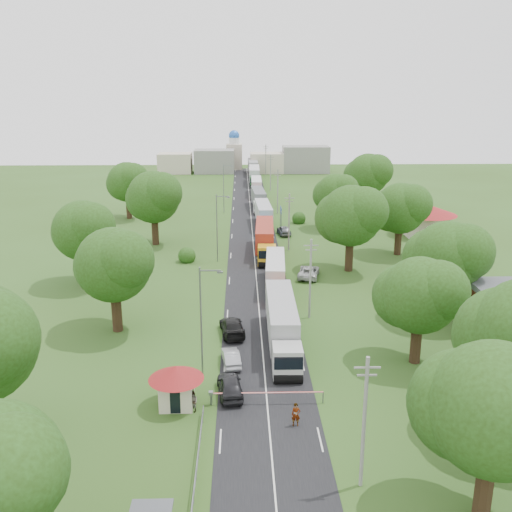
{
  "coord_description": "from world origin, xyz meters",
  "views": [
    {
      "loc": [
        -1.99,
        -65.63,
        24.19
      ],
      "look_at": [
        -0.03,
        7.38,
        3.0
      ],
      "focal_mm": 40.0,
      "sensor_mm": 36.0,
      "label": 1
    }
  ],
  "objects_px": {
    "boom_barrier": "(250,394)",
    "car_lane_front": "(230,386)",
    "guard_booth": "(176,381)",
    "car_lane_mid": "(231,358)",
    "info_sign": "(281,213)",
    "truck_0": "(282,323)",
    "pedestrian_near": "(296,415)"
  },
  "relations": [
    {
      "from": "boom_barrier",
      "to": "car_lane_front",
      "type": "relative_size",
      "value": 1.94
    },
    {
      "from": "guard_booth",
      "to": "car_lane_mid",
      "type": "xyz_separation_m",
      "value": [
        4.2,
        7.0,
        -1.49
      ]
    },
    {
      "from": "boom_barrier",
      "to": "info_sign",
      "type": "distance_m",
      "value": 60.39
    },
    {
      "from": "truck_0",
      "to": "pedestrian_near",
      "type": "bearing_deg",
      "value": -89.79
    },
    {
      "from": "car_lane_front",
      "to": "pedestrian_near",
      "type": "relative_size",
      "value": 2.59
    },
    {
      "from": "truck_0",
      "to": "pedestrian_near",
      "type": "relative_size",
      "value": 8.53
    },
    {
      "from": "guard_booth",
      "to": "pedestrian_near",
      "type": "relative_size",
      "value": 2.4
    },
    {
      "from": "truck_0",
      "to": "car_lane_front",
      "type": "height_order",
      "value": "truck_0"
    },
    {
      "from": "info_sign",
      "to": "car_lane_mid",
      "type": "distance_m",
      "value": 53.68
    },
    {
      "from": "pedestrian_near",
      "to": "car_lane_front",
      "type": "bearing_deg",
      "value": 140.5
    },
    {
      "from": "boom_barrier",
      "to": "car_lane_front",
      "type": "height_order",
      "value": "car_lane_front"
    },
    {
      "from": "pedestrian_near",
      "to": "info_sign",
      "type": "bearing_deg",
      "value": 90.64
    },
    {
      "from": "boom_barrier",
      "to": "guard_booth",
      "type": "xyz_separation_m",
      "value": [
        -5.84,
        -0.0,
        1.27
      ]
    },
    {
      "from": "pedestrian_near",
      "to": "truck_0",
      "type": "bearing_deg",
      "value": 93.75
    },
    {
      "from": "guard_booth",
      "to": "truck_0",
      "type": "relative_size",
      "value": 0.28
    },
    {
      "from": "info_sign",
      "to": "car_lane_front",
      "type": "distance_m",
      "value": 59.11
    },
    {
      "from": "guard_booth",
      "to": "info_sign",
      "type": "distance_m",
      "value": 61.27
    },
    {
      "from": "boom_barrier",
      "to": "pedestrian_near",
      "type": "relative_size",
      "value": 5.03
    },
    {
      "from": "boom_barrier",
      "to": "car_lane_front",
      "type": "distance_m",
      "value": 2.23
    },
    {
      "from": "guard_booth",
      "to": "car_lane_front",
      "type": "bearing_deg",
      "value": 19.67
    },
    {
      "from": "guard_booth",
      "to": "car_lane_mid",
      "type": "relative_size",
      "value": 1.07
    },
    {
      "from": "boom_barrier",
      "to": "info_sign",
      "type": "relative_size",
      "value": 2.25
    },
    {
      "from": "truck_0",
      "to": "car_lane_mid",
      "type": "distance_m",
      "value": 6.56
    },
    {
      "from": "guard_booth",
      "to": "pedestrian_near",
      "type": "distance_m",
      "value": 9.81
    },
    {
      "from": "guard_booth",
      "to": "truck_0",
      "type": "distance_m",
      "value": 14.31
    },
    {
      "from": "boom_barrier",
      "to": "info_sign",
      "type": "xyz_separation_m",
      "value": [
        6.56,
        60.0,
        2.11
      ]
    },
    {
      "from": "guard_booth",
      "to": "info_sign",
      "type": "xyz_separation_m",
      "value": [
        12.4,
        60.0,
        0.84
      ]
    },
    {
      "from": "car_lane_front",
      "to": "car_lane_mid",
      "type": "bearing_deg",
      "value": -97.02
    },
    {
      "from": "car_lane_mid",
      "to": "car_lane_front",
      "type": "bearing_deg",
      "value": 82.17
    },
    {
      "from": "car_lane_front",
      "to": "pedestrian_near",
      "type": "xyz_separation_m",
      "value": [
        5.0,
        -4.67,
        0.11
      ]
    },
    {
      "from": "car_lane_front",
      "to": "car_lane_mid",
      "type": "xyz_separation_m",
      "value": [
        0.0,
        5.5,
        -0.13
      ]
    },
    {
      "from": "boom_barrier",
      "to": "info_sign",
      "type": "bearing_deg",
      "value": 83.76
    }
  ]
}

